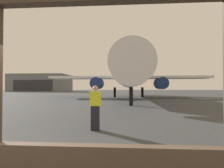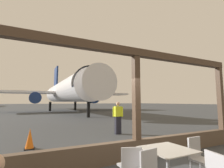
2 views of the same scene
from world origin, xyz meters
name	(u,v)px [view 1 (image 1 of 2)]	position (x,y,z in m)	size (l,w,h in m)	color
ground_plane	(115,95)	(0.00, 40.00, 0.00)	(220.00, 220.00, 0.00)	#383A3D
airplane	(129,75)	(3.04, 26.31, 3.68)	(26.19, 32.28, 10.63)	silver
ground_crew_worker	(95,107)	(1.37, 3.76, 0.90)	(0.49, 0.35, 1.74)	black
distant_hangar	(42,83)	(-36.48, 81.15, 3.89)	(24.64, 16.75, 7.79)	slate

